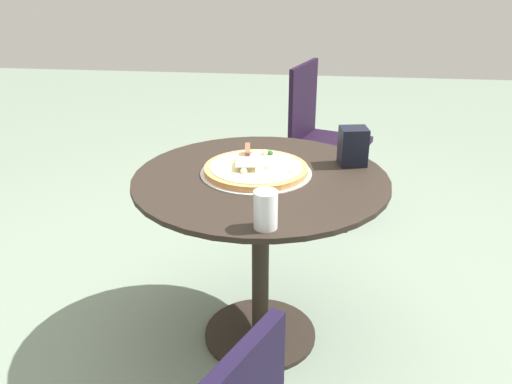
{
  "coord_description": "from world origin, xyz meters",
  "views": [
    {
      "loc": [
        -0.18,
        1.7,
        1.38
      ],
      "look_at": [
        0.02,
        -0.03,
        0.61
      ],
      "focal_mm": 37.54,
      "sensor_mm": 36.0,
      "label": 1
    }
  ],
  "objects": [
    {
      "name": "patio_chair_far",
      "position": [
        -0.2,
        -1.13,
        0.5
      ],
      "size": [
        0.47,
        0.47,
        0.86
      ],
      "color": "black",
      "rests_on": "ground"
    },
    {
      "name": "drinking_cup",
      "position": [
        -0.05,
        0.37,
        0.74
      ],
      "size": [
        0.07,
        0.07,
        0.11
      ],
      "primitive_type": "cylinder",
      "color": "white",
      "rests_on": "patio_table"
    },
    {
      "name": "ground_plane",
      "position": [
        0.0,
        0.0,
        0.0
      ],
      "size": [
        10.0,
        10.0,
        0.0
      ],
      "primitive_type": "plane",
      "color": "slate"
    },
    {
      "name": "napkin_dispenser",
      "position": [
        -0.32,
        -0.16,
        0.75
      ],
      "size": [
        0.11,
        0.1,
        0.14
      ],
      "primitive_type": "cube",
      "rotation": [
        0.0,
        0.0,
        3.32
      ],
      "color": "black",
      "rests_on": "patio_table"
    },
    {
      "name": "patio_table",
      "position": [
        0.0,
        0.0,
        0.52
      ],
      "size": [
        0.89,
        0.89,
        0.68
      ],
      "color": "black",
      "rests_on": "ground"
    },
    {
      "name": "pizza_server",
      "position": [
        0.05,
        -0.07,
        0.73
      ],
      "size": [
        0.09,
        0.21,
        0.02
      ],
      "color": "silver",
      "rests_on": "pizza_on_tray"
    },
    {
      "name": "pizza_on_tray",
      "position": [
        0.02,
        -0.03,
        0.69
      ],
      "size": [
        0.39,
        0.39,
        0.05
      ],
      "color": "silver",
      "rests_on": "patio_table"
    }
  ]
}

